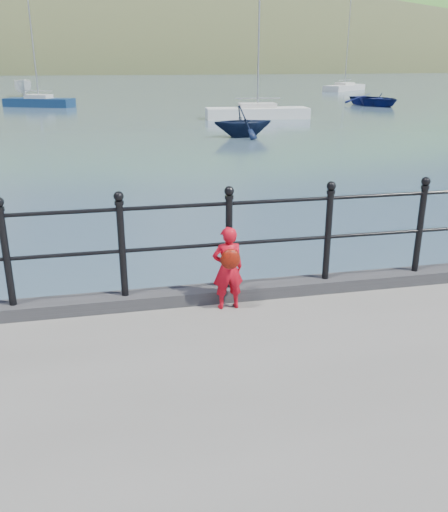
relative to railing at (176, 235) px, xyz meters
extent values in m
plane|color=#2D4251|center=(0.00, 0.15, -1.82)|extent=(600.00, 600.00, 0.00)
cube|color=#28282B|center=(0.00, 0.00, -0.75)|extent=(60.00, 0.30, 0.15)
cylinder|color=black|center=(0.00, 0.00, -0.15)|extent=(18.00, 0.04, 0.04)
cylinder|color=black|center=(0.00, 0.00, 0.32)|extent=(18.00, 0.04, 0.04)
cylinder|color=black|center=(-1.80, 0.00, -0.15)|extent=(0.08, 0.08, 1.05)
cylinder|color=black|center=(-0.60, 0.00, -0.15)|extent=(0.08, 0.08, 1.05)
sphere|color=black|center=(-0.60, 0.00, 0.47)|extent=(0.11, 0.11, 0.11)
cylinder|color=black|center=(0.60, 0.00, -0.15)|extent=(0.08, 0.08, 1.05)
sphere|color=black|center=(0.60, 0.00, 0.47)|extent=(0.11, 0.11, 0.11)
cylinder|color=black|center=(1.80, 0.00, -0.15)|extent=(0.08, 0.08, 1.05)
sphere|color=black|center=(1.80, 0.00, 0.47)|extent=(0.11, 0.11, 0.11)
cylinder|color=black|center=(3.00, 0.00, -0.15)|extent=(0.08, 0.08, 1.05)
sphere|color=black|center=(3.00, 0.00, 0.47)|extent=(0.11, 0.11, 0.11)
ellipsoid|color=#333A21|center=(20.00, 195.15, -17.22)|extent=(400.00, 100.00, 88.00)
ellipsoid|color=#387026|center=(60.00, 255.15, -29.12)|extent=(600.00, 180.00, 156.00)
cube|color=silver|center=(-12.00, 181.15, 1.18)|extent=(9.00, 6.00, 6.00)
cube|color=#4C4744|center=(-12.00, 181.15, 5.18)|extent=(9.50, 6.50, 2.00)
cube|color=silver|center=(18.00, 181.15, 1.18)|extent=(9.00, 6.00, 6.00)
cube|color=#4C4744|center=(18.00, 181.15, 5.18)|extent=(9.50, 6.50, 2.00)
cube|color=silver|center=(45.00, 181.15, 1.18)|extent=(9.00, 6.00, 6.00)
cube|color=#4C4744|center=(45.00, 181.15, 5.18)|extent=(9.50, 6.50, 2.00)
imported|color=red|center=(0.53, -0.25, -0.35)|extent=(0.36, 0.24, 0.96)
ellipsoid|color=red|center=(0.53, -0.38, -0.19)|extent=(0.22, 0.11, 0.23)
imported|color=#121A51|center=(21.95, 38.41, -1.28)|extent=(4.88, 5.96, 1.08)
imported|color=white|center=(-9.09, 58.77, -0.91)|extent=(2.63, 4.96, 1.82)
imported|color=black|center=(6.07, 21.23, -1.05)|extent=(3.07, 2.69, 1.55)
cube|color=silver|center=(9.27, 30.12, -1.57)|extent=(6.93, 2.41, 0.90)
cube|color=beige|center=(9.27, 30.12, -1.07)|extent=(2.48, 1.50, 0.50)
cylinder|color=#A5A5A8|center=(9.27, 30.12, 3.06)|extent=(0.10, 0.10, 8.37)
cylinder|color=#A5A5A8|center=(9.27, 30.12, -0.52)|extent=(3.06, 0.30, 0.06)
cube|color=navy|center=(-5.94, 43.22, -1.57)|extent=(5.96, 3.97, 0.90)
cube|color=beige|center=(-5.94, 43.22, -1.07)|extent=(2.35, 1.98, 0.50)
cylinder|color=#A5A5A8|center=(-5.94, 43.22, 2.59)|extent=(0.10, 0.10, 7.43)
cylinder|color=#A5A5A8|center=(-5.94, 43.22, -0.52)|extent=(2.38, 1.09, 0.06)
cube|color=beige|center=(29.77, 62.25, -1.57)|extent=(7.48, 6.91, 0.90)
cube|color=beige|center=(29.77, 62.25, -1.07)|extent=(3.12, 2.99, 0.50)
cylinder|color=#A5A5A8|center=(29.77, 62.25, 4.04)|extent=(0.10, 0.10, 10.32)
cylinder|color=#A5A5A8|center=(29.77, 62.25, -0.52)|extent=(2.76, 2.42, 0.06)
camera|label=1|loc=(-0.68, -5.71, 1.82)|focal=38.00mm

